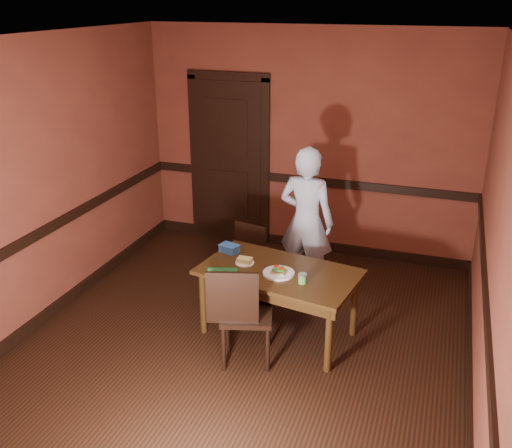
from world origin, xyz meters
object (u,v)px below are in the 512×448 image
Objects in this scene: food_tub at (229,248)px; person at (306,222)px; dining_table at (278,302)px; sauce_jar at (302,278)px; sandwich_plate at (279,272)px; chair_near at (247,312)px; cheese_saucer at (245,261)px; chair_far at (249,266)px.

person is at bearing 65.49° from food_tub.
person is at bearing 98.38° from dining_table.
person is 1.11m from sauce_jar.
sandwich_plate is (0.00, -0.99, -0.12)m from person.
chair_near is 3.24× the size of sandwich_plate.
sandwich_plate reaches higher than cheese_saucer.
sauce_jar reaches higher than food_tub.
person is 0.96m from cheese_saucer.
chair_far reaches higher than sandwich_plate.
person is 18.05× the size of sauce_jar.
dining_table is 7.96× the size of cheese_saucer.
dining_table is 0.50m from cheese_saucer.
chair_near is 0.57m from sauce_jar.
chair_near is 5.20× the size of cheese_saucer.
sauce_jar is (0.74, -0.67, 0.31)m from chair_far.
dining_table is 15.99× the size of sauce_jar.
food_tub is (-0.59, 0.30, 0.02)m from sandwich_plate.
sandwich_plate is (0.16, 0.40, 0.22)m from chair_near.
chair_far is at bearing 137.83° from sauce_jar.
chair_near is (0.33, -0.97, 0.07)m from chair_far.
cheese_saucer is 0.85× the size of food_tub.
chair_near is 4.43× the size of food_tub.
sauce_jar is (0.25, -1.08, -0.09)m from person.
person is at bearing 53.28° from chair_far.
sandwich_plate is (0.49, -0.57, 0.29)m from chair_far.
food_tub reaches higher than sandwich_plate.
dining_table is 0.51m from chair_near.
cheese_saucer is (0.13, -0.47, 0.29)m from chair_far.
cheese_saucer is at bearing -176.25° from dining_table.
dining_table is at bearing -5.78° from cheese_saucer.
person reaches higher than chair_far.
sandwich_plate is at bearing -35.89° from chair_far.
food_tub is at bearing 153.42° from sandwich_plate.
chair_near reaches higher than chair_far.
cheese_saucer is at bearing 161.50° from sauce_jar.
chair_far is 0.76m from person.
person is (0.02, 0.91, 0.47)m from dining_table.
sauce_jar is at bearing -8.93° from food_tub.
chair_far reaches higher than dining_table.
chair_near is at bearing -111.93° from sandwich_plate.
dining_table is at bearing 147.37° from sauce_jar.
dining_table is at bearing -123.31° from chair_near.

